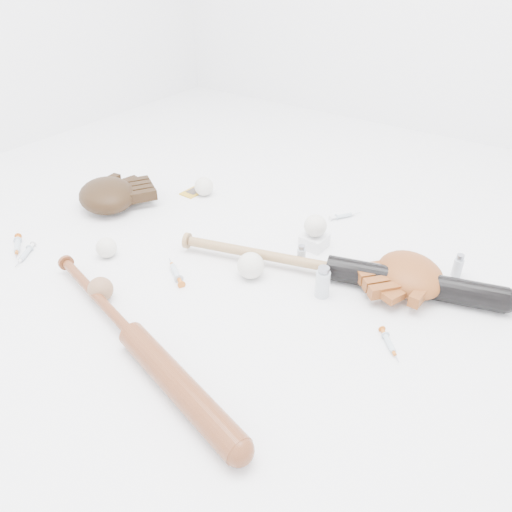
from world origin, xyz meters
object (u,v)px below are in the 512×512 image
Objects in this scene: bat_wood at (133,336)px; glove_dark at (107,195)px; pedestal at (314,241)px; bat_dark at (331,268)px.

glove_dark is at bearing 158.48° from bat_wood.
glove_dark is 3.80× the size of pedestal.
pedestal is at bearing 119.43° from bat_dark.
bat_dark is at bearing -44.54° from pedestal.
glove_dark is (-0.90, -0.08, 0.02)m from bat_dark.
bat_dark is 3.46× the size of glove_dark.
bat_wood is 0.78m from glove_dark.
bat_dark is 13.13× the size of pedestal.
pedestal is (0.14, 0.67, -0.01)m from bat_wood.
glove_dark reaches higher than bat_dark.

